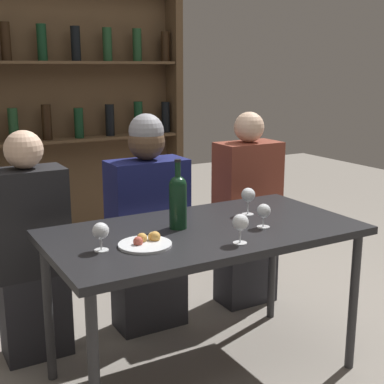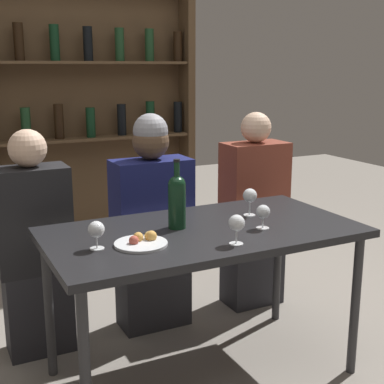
{
  "view_description": "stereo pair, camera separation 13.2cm",
  "coord_description": "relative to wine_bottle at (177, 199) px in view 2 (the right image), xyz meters",
  "views": [
    {
      "loc": [
        -1.22,
        -2.03,
        1.48
      ],
      "look_at": [
        0.0,
        0.11,
        0.89
      ],
      "focal_mm": 50.0,
      "sensor_mm": 36.0,
      "label": 1
    },
    {
      "loc": [
        -1.1,
        -2.09,
        1.48
      ],
      "look_at": [
        0.0,
        0.11,
        0.89
      ],
      "focal_mm": 50.0,
      "sensor_mm": 36.0,
      "label": 2
    }
  ],
  "objects": [
    {
      "name": "seated_person_center",
      "position": [
        0.09,
        0.52,
        -0.29
      ],
      "size": [
        0.43,
        0.22,
        1.23
      ],
      "color": "#26262B",
      "rests_on": "ground_plane"
    },
    {
      "name": "dining_table",
      "position": [
        0.1,
        -0.07,
        -0.2
      ],
      "size": [
        1.44,
        0.76,
        0.74
      ],
      "color": "black",
      "rests_on": "ground_plane"
    },
    {
      "name": "wine_bottle",
      "position": [
        0.0,
        0.0,
        0.0
      ],
      "size": [
        0.08,
        0.08,
        0.32
      ],
      "color": "black",
      "rests_on": "dining_table"
    },
    {
      "name": "wine_rack_wall",
      "position": [
        0.1,
        1.77,
        0.33
      ],
      "size": [
        1.64,
        0.21,
        2.32
      ],
      "color": "#4C3823",
      "rests_on": "ground_plane"
    },
    {
      "name": "ground_plane",
      "position": [
        0.1,
        -0.07,
        -0.88
      ],
      "size": [
        10.0,
        10.0,
        0.0
      ],
      "primitive_type": "plane",
      "color": "gray"
    },
    {
      "name": "seated_person_left",
      "position": [
        -0.56,
        0.52,
        -0.33
      ],
      "size": [
        0.37,
        0.22,
        1.18
      ],
      "color": "#26262B",
      "rests_on": "ground_plane"
    },
    {
      "name": "wine_glass_3",
      "position": [
        0.12,
        -0.32,
        -0.05
      ],
      "size": [
        0.07,
        0.07,
        0.13
      ],
      "color": "silver",
      "rests_on": "dining_table"
    },
    {
      "name": "seated_person_right",
      "position": [
        0.77,
        0.52,
        -0.31
      ],
      "size": [
        0.39,
        0.22,
        1.21
      ],
      "color": "#26262B",
      "rests_on": "ground_plane"
    },
    {
      "name": "food_plate_0",
      "position": [
        -0.23,
        -0.15,
        -0.12
      ],
      "size": [
        0.23,
        0.23,
        0.05
      ],
      "color": "silver",
      "rests_on": "dining_table"
    },
    {
      "name": "wine_glass_0",
      "position": [
        0.35,
        -0.19,
        -0.06
      ],
      "size": [
        0.06,
        0.06,
        0.11
      ],
      "color": "silver",
      "rests_on": "dining_table"
    },
    {
      "name": "wine_glass_1",
      "position": [
        -0.42,
        -0.12,
        -0.06
      ],
      "size": [
        0.07,
        0.07,
        0.12
      ],
      "color": "silver",
      "rests_on": "dining_table"
    },
    {
      "name": "wine_glass_2",
      "position": [
        0.41,
        0.03,
        -0.04
      ],
      "size": [
        0.07,
        0.07,
        0.14
      ],
      "color": "silver",
      "rests_on": "dining_table"
    }
  ]
}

